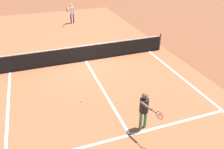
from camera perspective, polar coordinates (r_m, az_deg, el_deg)
The scene contains 9 objects.
ground_plane at distance 13.56m, azimuth -6.49°, elevation 3.35°, with size 60.00×60.00×0.00m, color brown.
court_surface_inbounds at distance 13.56m, azimuth -6.50°, elevation 3.35°, with size 10.62×24.40×0.00m, color #9E5433.
line_sideline_right at distance 10.77m, azimuth 23.97°, elevation -6.70°, with size 0.10×11.89×0.01m, color white.
line_service_near at distance 8.49m, azimuth 4.40°, elevation -14.62°, with size 8.22×0.10×0.01m, color white.
line_center_service at distance 10.85m, azimuth -2.39°, elevation -3.56°, with size 0.10×6.40×0.01m, color white.
net at distance 13.35m, azimuth -6.61°, elevation 5.25°, with size 9.75×0.09×1.07m.
player_near at distance 8.18m, azimuth 7.99°, elevation -8.06°, with size 0.41×1.18×1.55m.
player_far at distance 20.49m, azimuth -9.93°, elevation 15.05°, with size 0.81×1.06×1.63m.
tennis_ball_mid_court at distance 10.08m, azimuth -7.53°, elevation -6.45°, with size 0.07×0.07×0.07m, color #CCE033.
Camera 1 is at (-2.65, -11.93, 5.87)m, focal length 37.17 mm.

